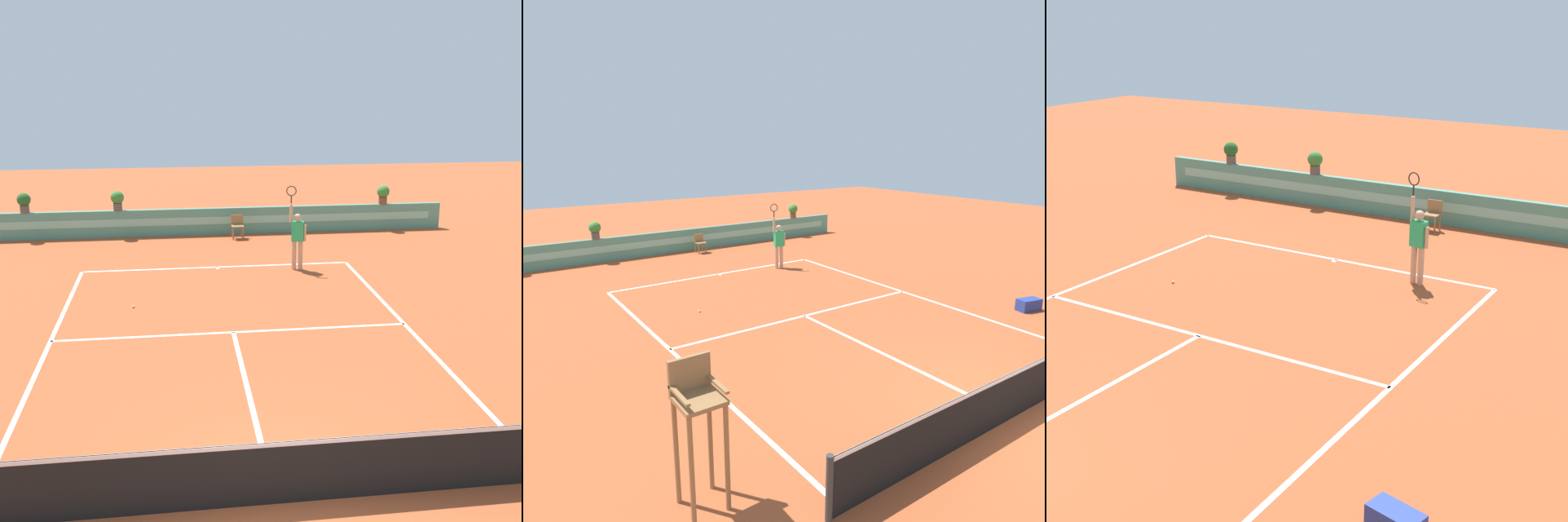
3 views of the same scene
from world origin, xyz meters
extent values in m
plane|color=#A84C28|center=(0.00, 6.00, 0.00)|extent=(60.00, 60.00, 0.00)
cube|color=white|center=(0.00, 11.89, 0.00)|extent=(8.22, 0.10, 0.01)
cube|color=white|center=(0.00, 6.40, 0.00)|extent=(8.22, 0.10, 0.01)
cube|color=white|center=(0.00, 3.20, 0.00)|extent=(0.10, 6.40, 0.01)
cube|color=white|center=(4.11, 5.95, 0.00)|extent=(0.10, 11.89, 0.01)
cube|color=white|center=(0.00, 11.79, 0.00)|extent=(0.10, 0.20, 0.01)
cube|color=#4C8E7A|center=(0.00, 16.39, 0.50)|extent=(18.00, 0.20, 1.00)
cube|color=#7ABCA8|center=(0.00, 16.29, 0.55)|extent=(17.10, 0.01, 0.28)
cylinder|color=olive|center=(0.83, 15.41, 0.23)|extent=(0.05, 0.05, 0.45)
cylinder|color=olive|center=(1.18, 15.41, 0.23)|extent=(0.05, 0.05, 0.45)
cylinder|color=olive|center=(0.83, 15.77, 0.23)|extent=(0.05, 0.05, 0.45)
cylinder|color=olive|center=(1.18, 15.77, 0.23)|extent=(0.05, 0.05, 0.45)
cube|color=olive|center=(1.00, 15.59, 0.47)|extent=(0.44, 0.44, 0.04)
cube|color=olive|center=(1.00, 15.79, 0.67)|extent=(0.44, 0.04, 0.36)
cylinder|color=tan|center=(2.52, 11.31, 0.45)|extent=(0.14, 0.14, 0.90)
cylinder|color=tan|center=(2.32, 11.36, 0.45)|extent=(0.14, 0.14, 0.90)
cube|color=#28B266|center=(2.42, 11.33, 1.20)|extent=(0.40, 0.30, 0.60)
sphere|color=tan|center=(2.42, 11.33, 1.63)|extent=(0.22, 0.22, 0.22)
cylinder|color=tan|center=(2.23, 11.38, 1.75)|extent=(0.09, 0.09, 0.55)
cylinder|color=black|center=(2.23, 11.38, 2.17)|extent=(0.04, 0.04, 0.24)
torus|color=#262626|center=(2.23, 11.38, 2.43)|extent=(0.31, 0.10, 0.31)
cylinder|color=tan|center=(2.63, 11.28, 1.15)|extent=(0.09, 0.09, 0.50)
sphere|color=#CCE033|center=(-2.39, 8.42, 0.03)|extent=(0.07, 0.07, 0.07)
cylinder|color=#514C47|center=(-3.32, 16.39, 1.14)|extent=(0.32, 0.32, 0.28)
sphere|color=#387F33|center=(-3.32, 16.39, 1.48)|extent=(0.48, 0.48, 0.48)
cylinder|color=#514C47|center=(-6.61, 16.39, 1.14)|extent=(0.32, 0.32, 0.28)
sphere|color=#235B23|center=(-6.61, 16.39, 1.48)|extent=(0.48, 0.48, 0.48)
camera|label=1|loc=(-1.24, -7.75, 5.67)|focal=45.22mm
camera|label=2|loc=(-7.95, -4.10, 4.91)|focal=33.14mm
camera|label=3|loc=(9.00, -4.33, 6.17)|focal=53.43mm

